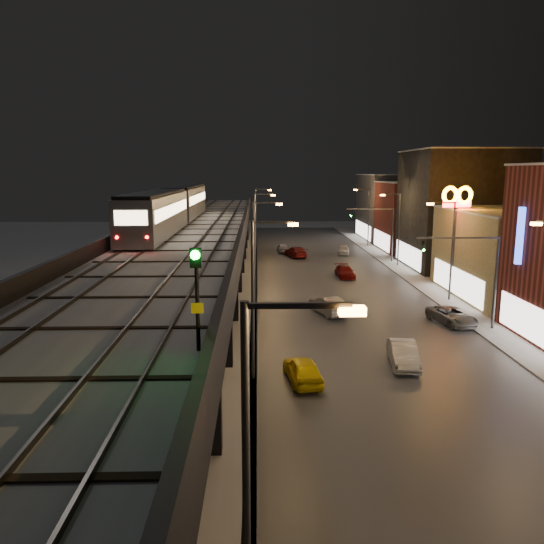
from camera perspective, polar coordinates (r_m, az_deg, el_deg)
name	(u,v)px	position (r m, az deg, el deg)	size (l,w,h in m)	color
ground	(272,531)	(19.31, 0.00, -26.10)	(220.00, 220.00, 0.00)	silver
road_surface	(338,291)	(52.36, 7.16, -2.09)	(17.00, 120.00, 0.06)	#46474D
sidewalk_right	(439,290)	(54.76, 17.57, -1.90)	(4.00, 120.00, 0.14)	#9FA1A8
under_viaduct_pavement	(200,292)	(52.05, -7.70, -2.17)	(11.00, 120.00, 0.06)	#9FA1A8
elevated_viaduct	(195,239)	(47.99, -8.26, 3.49)	(9.00, 100.00, 6.30)	black
viaduct_trackbed	(195,231)	(48.03, -8.28, 4.42)	(8.40, 100.00, 0.32)	#B2B7C1
viaduct_parapet_streetside	(244,225)	(47.70, -3.06, 5.04)	(0.30, 100.00, 1.10)	black
viaduct_parapet_far	(146,226)	(48.70, -13.39, 4.88)	(0.30, 100.00, 1.10)	black
building_c	(523,255)	(53.89, 25.38, 1.70)	(12.20, 15.20, 8.16)	#8E8157
building_d	(460,210)	(68.13, 19.54, 6.34)	(12.20, 13.20, 14.16)	black
building_e	(423,217)	(81.46, 15.94, 5.76)	(12.20, 12.20, 10.16)	maroon
building_f	(398,207)	(94.84, 13.43, 6.83)	(12.20, 16.20, 11.16)	#3D3D40
streetlight_left_0	(259,470)	(12.22, -1.44, -20.54)	(2.57, 0.28, 9.00)	#38383A
streetlight_left_1	(258,289)	(29.14, -1.55, -1.83)	(2.57, 0.28, 9.00)	#38383A
streetlight_left_2	(257,245)	(46.88, -1.58, 2.96)	(2.57, 0.28, 9.00)	#38383A
streetlight_right_2	(449,244)	(49.92, 18.55, 2.88)	(2.56, 0.28, 9.00)	#38383A
streetlight_left_3	(257,225)	(64.76, -1.59, 5.12)	(2.57, 0.28, 9.00)	#38383A
streetlight_right_3	(397,224)	(66.99, 13.31, 5.02)	(2.56, 0.28, 9.00)	#38383A
streetlight_left_4	(257,213)	(82.69, -1.60, 6.34)	(2.57, 0.28, 9.00)	#38383A
streetlight_right_4	(367,213)	(84.45, 10.20, 6.27)	(2.56, 0.28, 9.00)	#38383A
traffic_light_rig_a	(481,271)	(41.43, 21.55, 0.14)	(6.10, 0.34, 7.00)	#38383A
traffic_light_rig_b	(384,228)	(69.74, 11.94, 4.69)	(6.10, 0.34, 7.00)	#38383A
subway_train	(173,206)	(52.24, -10.56, 6.98)	(2.85, 35.02, 3.40)	gray
rail_signal	(196,279)	(14.60, -8.13, -0.74)	(0.34, 0.42, 2.93)	black
car_taxi	(303,371)	(29.97, 3.33, -10.54)	(1.68, 4.17, 1.42)	yellow
car_near_white	(328,306)	(43.76, 6.07, -3.67)	(1.56, 4.46, 1.47)	#A6A6A6
car_mid_dark	(296,252)	(72.65, 2.57, 2.14)	(2.03, 4.98, 1.45)	maroon
car_far_white	(283,248)	(76.79, 1.16, 2.57)	(1.56, 3.89, 1.32)	silver
car_onc_silver	(403,355)	(33.26, 13.94, -8.65)	(1.52, 4.35, 1.43)	#999999
car_onc_dark	(452,317)	(43.03, 18.79, -4.56)	(2.16, 4.67, 1.30)	slate
car_onc_white	(345,272)	(59.19, 7.85, -0.02)	(1.76, 4.32, 1.25)	maroon
car_onc_red	(344,250)	(75.67, 7.71, 2.34)	(1.53, 3.80, 1.30)	silver
sign_mcdonalds	(457,207)	(52.12, 19.25, 6.66)	(3.06, 0.79, 10.29)	#38383A
sign_carwash	(529,245)	(40.99, 25.96, 2.58)	(1.77, 0.35, 9.19)	#38383A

